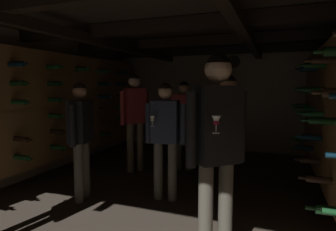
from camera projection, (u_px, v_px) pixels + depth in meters
The scene contains 10 objects.
ground_plane at pixel (160, 197), 3.85m from camera, with size 8.40×8.40×0.00m, color #473D33.
room_shell at pixel (167, 92), 3.95m from camera, with size 4.72×6.52×2.41m.
wine_crate_stack at pixel (210, 145), 5.82m from camera, with size 0.52×0.35×0.60m.
display_bottle at pixel (208, 123), 5.84m from camera, with size 0.08×0.08×0.35m.
person_host_center at pixel (165, 131), 3.68m from camera, with size 0.54×0.36×1.54m.
person_guest_rear_center at pixel (184, 117), 5.01m from camera, with size 0.53×0.33×1.58m.
person_guest_near_right at pixel (217, 139), 2.29m from camera, with size 0.42×0.44×1.75m.
person_guest_far_left at pixel (135, 113), 4.94m from camera, with size 0.38×0.46×1.70m.
person_guest_mid_right at pixel (227, 130), 3.38m from camera, with size 0.34×0.54×1.63m.
person_guest_mid_left at pixel (81, 131), 3.69m from camera, with size 0.38×0.53×1.54m.
Camera 1 is at (1.43, -3.43, 1.50)m, focal length 30.42 mm.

